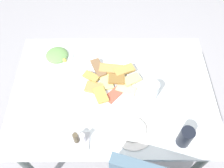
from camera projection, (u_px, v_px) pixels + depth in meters
The scene contains 11 objects.
ground_plane at pixel (112, 140), 1.99m from camera, with size 6.00×6.00×0.00m, color #A7A4A8.
dining_table at pixel (113, 98), 1.43m from camera, with size 1.13×0.80×0.77m.
pide_platter at pixel (111, 81), 1.37m from camera, with size 0.34×0.32×0.04m.
salad_plate_greens at pixel (133, 130), 1.20m from camera, with size 0.21×0.21×0.04m.
salad_plate_rice at pixel (57, 56), 1.47m from camera, with size 0.19×0.19×0.05m.
soda_can at pixel (185, 137), 1.13m from camera, with size 0.07×0.07×0.12m, color black.
drinking_glass at pixel (152, 90), 1.28m from camera, with size 0.07×0.07×0.11m, color silver.
paper_napkin at pixel (44, 108), 1.28m from camera, with size 0.12×0.12×0.00m, color white.
fork at pixel (44, 105), 1.29m from camera, with size 0.19×0.02×0.01m, color silver.
spoon at pixel (43, 111), 1.27m from camera, with size 0.17×0.02×0.01m, color silver.
condiment_caddy at pixel (80, 140), 1.16m from camera, with size 0.09×0.09×0.08m.
Camera 1 is at (0.01, 0.74, 1.90)m, focal length 38.44 mm.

